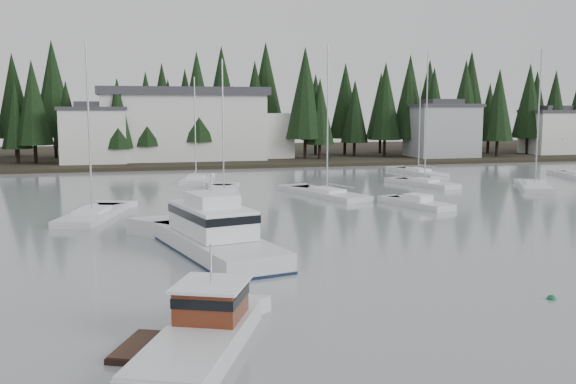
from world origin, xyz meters
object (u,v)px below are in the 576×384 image
at_px(house_east_b, 553,131).
at_px(lobster_boat_brown, 200,337).
at_px(cabin_cruiser_center, 215,240).
at_px(sailboat_8, 93,217).
at_px(sailboat_10, 535,188).
at_px(house_east_a, 442,129).
at_px(sailboat_3, 224,195).
at_px(sailboat_11, 196,181).
at_px(house_west, 94,134).
at_px(sailboat_6, 327,195).
at_px(sailboat_9, 425,185).
at_px(runabout_1, 418,205).
at_px(harbor_inn, 197,125).
at_px(sailboat_5, 418,174).

height_order(house_east_b, lobster_boat_brown, house_east_b).
relative_size(lobster_boat_brown, cabin_cruiser_center, 0.65).
distance_m(sailboat_8, sailboat_10, 44.10).
distance_m(lobster_boat_brown, sailboat_8, 29.31).
height_order(house_east_a, sailboat_3, sailboat_3).
height_order(house_east_b, sailboat_11, sailboat_11).
bearing_deg(sailboat_10, lobster_boat_brown, 162.04).
relative_size(cabin_cruiser_center, sailboat_3, 0.97).
relative_size(house_west, sailboat_8, 0.69).
bearing_deg(sailboat_8, house_west, 18.62).
xyz_separation_m(sailboat_6, sailboat_10, (22.51, 0.12, 0.02)).
bearing_deg(lobster_boat_brown, house_east_a, -9.28).
height_order(sailboat_3, sailboat_9, sailboat_9).
xyz_separation_m(cabin_cruiser_center, sailboat_6, (13.41, 21.49, -0.73)).
xyz_separation_m(house_east_a, sailboat_8, (-51.91, -44.75, -4.83)).
height_order(sailboat_9, runabout_1, sailboat_9).
bearing_deg(sailboat_11, harbor_inn, 7.28).
height_order(house_east_b, sailboat_5, sailboat_5).
bearing_deg(runabout_1, harbor_inn, -2.40).
xyz_separation_m(cabin_cruiser_center, sailboat_3, (3.97, 24.27, -0.74)).
bearing_deg(house_west, sailboat_9, -42.69).
relative_size(house_east_b, sailboat_9, 0.65).
distance_m(sailboat_8, sailboat_11, 24.35).
distance_m(harbor_inn, sailboat_10, 51.92).
bearing_deg(sailboat_9, sailboat_6, 93.46).
bearing_deg(sailboat_6, sailboat_9, -84.06).
bearing_deg(lobster_boat_brown, cabin_cruiser_center, 13.81).
height_order(cabin_cruiser_center, runabout_1, cabin_cruiser_center).
bearing_deg(sailboat_9, cabin_cruiser_center, 116.14).
distance_m(sailboat_3, sailboat_6, 9.85).
relative_size(house_east_a, house_east_b, 1.11).
bearing_deg(house_west, sailboat_10, -40.04).
xyz_separation_m(house_east_a, sailboat_9, (-18.28, -31.95, -4.80)).
height_order(sailboat_8, runabout_1, sailboat_8).
distance_m(cabin_cruiser_center, sailboat_9, 37.50).
distance_m(sailboat_5, sailboat_10, 17.44).
xyz_separation_m(sailboat_5, sailboat_11, (-28.15, -1.92, 0.01)).
xyz_separation_m(lobster_boat_brown, sailboat_10, (38.36, 36.33, -0.36)).
relative_size(lobster_boat_brown, sailboat_9, 0.57).
distance_m(lobster_boat_brown, sailboat_6, 39.53).
xyz_separation_m(cabin_cruiser_center, sailboat_10, (35.93, 21.60, -0.71)).
relative_size(house_east_a, sailboat_5, 0.87).
relative_size(house_east_a, runabout_1, 1.48).
height_order(house_west, cabin_cruiser_center, house_west).
distance_m(lobster_boat_brown, sailboat_11, 51.27).
xyz_separation_m(house_east_b, runabout_1, (-47.31, -47.24, -4.27)).
xyz_separation_m(sailboat_5, runabout_1, (-11.62, -24.59, 0.07)).
xyz_separation_m(cabin_cruiser_center, runabout_1, (19.06, 13.64, -0.67)).
distance_m(house_west, sailboat_9, 48.81).
bearing_deg(runabout_1, sailboat_3, 37.07).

